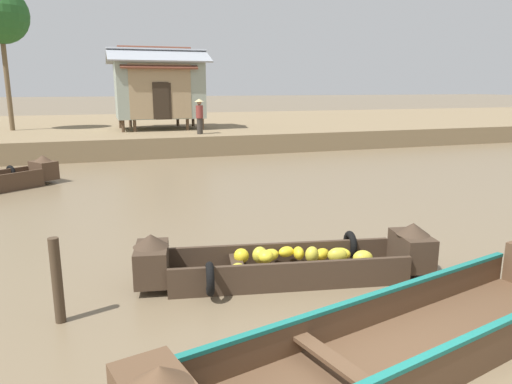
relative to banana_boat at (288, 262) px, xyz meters
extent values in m
plane|color=#726047|center=(0.21, 6.40, -0.31)|extent=(300.00, 300.00, 0.00)
cube|color=#7F6B4C|center=(0.21, 24.14, 0.15)|extent=(160.00, 20.00, 0.92)
cube|color=#3D2D21|center=(-0.02, 0.00, -0.25)|extent=(3.99, 1.70, 0.12)
cube|color=#3D2D21|center=(0.06, 0.46, -0.01)|extent=(3.82, 0.77, 0.35)
cube|color=#3D2D21|center=(-0.11, -0.47, -0.01)|extent=(3.82, 0.77, 0.35)
cube|color=#3D2D21|center=(2.13, -0.40, 0.10)|extent=(0.65, 0.95, 0.56)
cone|color=#3D2D21|center=(2.13, -0.40, 0.48)|extent=(0.65, 0.65, 0.20)
cube|color=#3D2D21|center=(-2.17, 0.39, 0.10)|extent=(0.65, 0.95, 0.56)
cone|color=#3D2D21|center=(-2.17, 0.39, 0.48)|extent=(0.65, 0.65, 0.20)
cube|color=#3D2D21|center=(-0.83, 0.14, 0.01)|extent=(0.36, 0.94, 0.05)
torus|color=black|center=(1.36, 0.35, 0.02)|extent=(0.21, 0.53, 0.52)
torus|color=black|center=(-1.40, -0.35, 0.02)|extent=(0.21, 0.53, 0.52)
ellipsoid|color=yellow|center=(0.27, 0.17, 0.06)|extent=(0.24, 0.32, 0.22)
ellipsoid|color=yellow|center=(0.67, 0.10, 0.01)|extent=(0.38, 0.34, 0.20)
ellipsoid|color=gold|center=(0.82, -0.18, 0.07)|extent=(0.38, 0.30, 0.26)
ellipsoid|color=yellow|center=(-0.21, 0.27, 0.05)|extent=(0.42, 0.39, 0.19)
ellipsoid|color=gold|center=(1.21, -0.34, 0.03)|extent=(0.40, 0.35, 0.27)
ellipsoid|color=yellow|center=(0.07, 0.25, 0.08)|extent=(0.32, 0.26, 0.18)
ellipsoid|color=yellow|center=(-0.71, 0.31, 0.07)|extent=(0.35, 0.35, 0.25)
ellipsoid|color=gold|center=(-0.89, -0.14, 0.02)|extent=(0.29, 0.33, 0.21)
ellipsoid|color=yellow|center=(-0.38, 0.02, 0.12)|extent=(0.27, 0.28, 0.22)
ellipsoid|color=gold|center=(0.39, -0.11, 0.12)|extent=(0.34, 0.34, 0.27)
ellipsoid|color=yellow|center=(1.02, 0.06, 0.00)|extent=(0.38, 0.34, 0.21)
ellipsoid|color=gold|center=(-0.43, 0.19, 0.10)|extent=(0.36, 0.36, 0.28)
cube|color=brown|center=(0.53, -2.61, -0.25)|extent=(5.84, 2.69, 0.12)
cube|color=brown|center=(0.38, -1.98, 0.00)|extent=(5.53, 1.43, 0.38)
cube|color=brown|center=(0.68, -3.24, 0.00)|extent=(5.53, 1.43, 0.38)
cube|color=#196B60|center=(0.38, -1.98, 0.22)|extent=(5.53, 1.44, 0.05)
cube|color=#196B60|center=(0.68, -3.24, 0.22)|extent=(5.53, 1.44, 0.05)
cone|color=brown|center=(-2.50, -3.35, 0.53)|extent=(0.68, 0.68, 0.20)
cube|color=brown|center=(-0.65, -2.89, 0.02)|extent=(0.49, 1.25, 0.05)
cube|color=#473323|center=(-4.63, 10.08, 0.11)|extent=(0.98, 1.03, 0.60)
cone|color=#473323|center=(-4.63, 10.08, 0.52)|extent=(0.78, 0.78, 0.20)
torus|color=black|center=(-5.63, 10.07, 0.08)|extent=(0.40, 0.49, 0.52)
cylinder|color=#4C3826|center=(-1.07, 17.55, 0.93)|extent=(0.16, 0.16, 0.63)
cylinder|color=#4C3826|center=(1.59, 17.55, 0.93)|extent=(0.16, 0.16, 0.63)
cylinder|color=#4C3826|center=(-1.07, 20.62, 0.93)|extent=(0.16, 0.16, 0.63)
cylinder|color=#4C3826|center=(1.59, 20.62, 0.93)|extent=(0.16, 0.16, 0.63)
cube|color=#9E8460|center=(0.26, 19.08, 2.60)|extent=(3.05, 3.48, 2.70)
cube|color=#2D2319|center=(0.26, 17.33, 2.15)|extent=(0.80, 0.04, 1.80)
cube|color=brown|center=(0.26, 18.21, 4.27)|extent=(3.75, 2.22, 1.20)
cube|color=brown|center=(0.26, 19.95, 4.27)|extent=(3.75, 2.22, 1.20)
cylinder|color=#4C3826|center=(-1.63, 17.56, 0.91)|extent=(0.16, 0.16, 0.60)
cylinder|color=#4C3826|center=(2.37, 17.56, 0.91)|extent=(0.16, 0.16, 0.60)
cylinder|color=#4C3826|center=(-1.63, 20.06, 0.91)|extent=(0.16, 0.16, 0.60)
cylinder|color=#4C3826|center=(2.37, 20.06, 0.91)|extent=(0.16, 0.16, 0.60)
cube|color=gray|center=(0.37, 18.81, 2.68)|extent=(4.40, 2.90, 2.94)
cube|color=#2D2319|center=(0.37, 17.34, 2.11)|extent=(0.80, 0.04, 1.80)
cube|color=#9399A0|center=(0.37, 18.09, 4.39)|extent=(5.10, 1.95, 0.76)
cube|color=#9399A0|center=(0.37, 19.53, 4.39)|extent=(5.10, 1.95, 0.76)
cylinder|color=brown|center=(-7.02, 20.46, 3.24)|extent=(0.24, 0.24, 5.26)
sphere|color=#235623|center=(-7.02, 20.46, 6.27)|extent=(2.76, 2.76, 2.76)
cylinder|color=#332D28|center=(1.80, 15.47, 0.99)|extent=(0.28, 0.28, 0.75)
cylinder|color=brown|center=(1.80, 15.47, 1.67)|extent=(0.34, 0.34, 0.60)
sphere|color=#9E7556|center=(1.80, 15.47, 2.09)|extent=(0.22, 0.22, 0.22)
cone|color=tan|center=(1.80, 15.47, 2.21)|extent=(0.44, 0.44, 0.14)
cylinder|color=#423323|center=(-3.50, -0.38, 0.29)|extent=(0.14, 0.14, 1.20)
camera|label=1|loc=(-2.84, -6.82, 2.83)|focal=33.09mm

